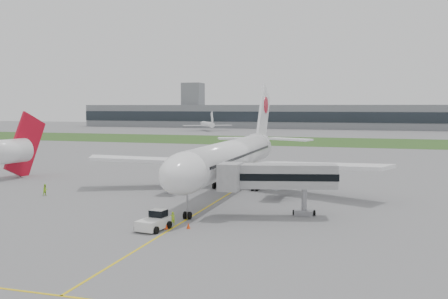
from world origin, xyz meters
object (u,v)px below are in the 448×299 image
(pushback_tug, at_px, (155,221))
(neighbor_aircraft, at_px, (7,151))
(jet_bridge, at_px, (274,177))
(ground_crew_near, at_px, (173,218))
(airliner, at_px, (233,156))

(pushback_tug, distance_m, neighbor_aircraft, 49.32)
(jet_bridge, bearing_deg, ground_crew_near, -155.69)
(ground_crew_near, distance_m, neighbor_aircraft, 49.10)
(neighbor_aircraft, bearing_deg, ground_crew_near, -21.56)
(pushback_tug, relative_size, jet_bridge, 0.31)
(neighbor_aircraft, bearing_deg, airliner, 6.74)
(pushback_tug, bearing_deg, neighbor_aircraft, 155.04)
(ground_crew_near, bearing_deg, neighbor_aircraft, -67.76)
(pushback_tug, distance_m, ground_crew_near, 2.59)
(jet_bridge, bearing_deg, pushback_tug, -151.42)
(airliner, relative_size, jet_bridge, 3.90)
(pushback_tug, height_order, neighbor_aircraft, neighbor_aircraft)
(jet_bridge, xyz_separation_m, neighbor_aircraft, (-52.49, 16.39, 0.34))
(airliner, distance_m, pushback_tug, 25.98)
(pushback_tug, bearing_deg, ground_crew_near, 71.65)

